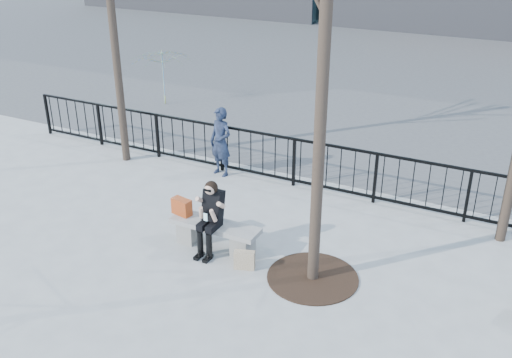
% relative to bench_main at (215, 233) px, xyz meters
% --- Properties ---
extents(ground, '(120.00, 120.00, 0.00)m').
position_rel_bench_main_xyz_m(ground, '(0.00, 0.00, -0.30)').
color(ground, gray).
rests_on(ground, ground).
extents(street_surface, '(60.00, 23.00, 0.01)m').
position_rel_bench_main_xyz_m(street_surface, '(0.00, 15.00, -0.30)').
color(street_surface, '#474747').
rests_on(street_surface, ground).
extents(railing, '(14.00, 0.06, 1.10)m').
position_rel_bench_main_xyz_m(railing, '(0.00, 3.00, 0.25)').
color(railing, black).
rests_on(railing, ground).
extents(tree_grate, '(1.50, 1.50, 0.02)m').
position_rel_bench_main_xyz_m(tree_grate, '(1.90, -0.10, -0.29)').
color(tree_grate, black).
rests_on(tree_grate, ground).
extents(bench_main, '(1.65, 0.46, 0.49)m').
position_rel_bench_main_xyz_m(bench_main, '(0.00, 0.00, 0.00)').
color(bench_main, slate).
rests_on(bench_main, ground).
extents(seated_woman, '(0.50, 0.64, 1.34)m').
position_rel_bench_main_xyz_m(seated_woman, '(0.00, -0.16, 0.37)').
color(seated_woman, black).
rests_on(seated_woman, ground).
extents(handbag, '(0.40, 0.24, 0.30)m').
position_rel_bench_main_xyz_m(handbag, '(-0.70, 0.02, 0.34)').
color(handbag, '#A53B14').
rests_on(handbag, bench_main).
extents(shopping_bag, '(0.37, 0.23, 0.33)m').
position_rel_bench_main_xyz_m(shopping_bag, '(0.77, -0.36, -0.14)').
color(shopping_bag, beige).
rests_on(shopping_bag, ground).
extents(standing_man, '(0.64, 0.49, 1.57)m').
position_rel_bench_main_xyz_m(standing_man, '(-1.51, 2.80, 0.49)').
color(standing_man, black).
rests_on(standing_man, ground).
extents(vendor_umbrella, '(2.47, 2.49, 1.71)m').
position_rel_bench_main_xyz_m(vendor_umbrella, '(-5.79, 6.58, 0.55)').
color(vendor_umbrella, gold).
rests_on(vendor_umbrella, ground).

